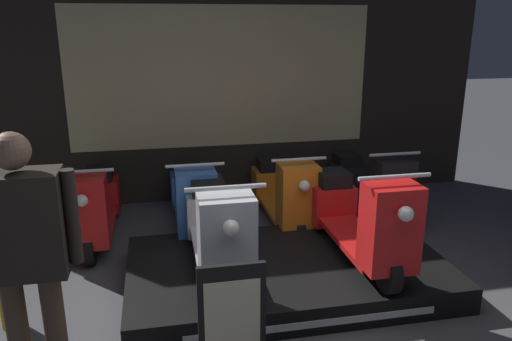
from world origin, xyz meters
name	(u,v)px	position (x,y,z in m)	size (l,w,h in m)	color
shop_wall_back	(221,73)	(0.00, 3.29, 1.60)	(6.68, 0.09, 3.20)	#28231E
display_platform	(287,272)	(0.22, 0.91, 0.11)	(2.72, 1.55, 0.23)	black
scooter_display_left	(216,229)	(-0.39, 0.87, 0.59)	(0.55, 1.71, 0.93)	black
scooter_display_right	(358,217)	(0.83, 0.87, 0.59)	(0.55, 1.71, 0.93)	black
scooter_backrow_0	(95,206)	(-1.50, 2.25, 0.37)	(0.55, 1.71, 0.93)	black
scooter_backrow_1	(192,199)	(-0.48, 2.25, 0.37)	(0.55, 1.71, 0.93)	black
scooter_backrow_2	(283,193)	(0.53, 2.25, 0.37)	(0.55, 1.71, 0.93)	black
scooter_backrow_3	(368,187)	(1.54, 2.25, 0.37)	(0.55, 1.71, 0.93)	black
person_left_browsing	(24,244)	(-1.61, -0.02, 0.98)	(0.63, 0.27, 1.64)	#473828
price_sign_board	(232,322)	(-0.43, -0.18, 0.41)	(0.42, 0.04, 0.81)	black
street_bollard	(4,277)	(-1.97, 0.71, 0.42)	(0.14, 0.14, 0.84)	gold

